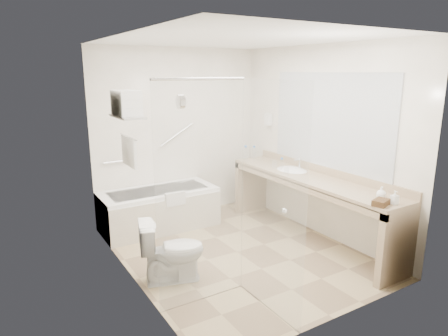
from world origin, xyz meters
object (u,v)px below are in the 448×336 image
vanity_counter (310,192)px  amenity_basket (381,202)px  toilet (172,251)px  water_bottle_left (282,165)px  bathtub (159,209)px

vanity_counter → amenity_basket: size_ratio=14.62×
vanity_counter → amenity_basket: vanity_counter is taller
vanity_counter → toilet: bearing=-178.2°
amenity_basket → water_bottle_left: size_ratio=1.04×
vanity_counter → water_bottle_left: bearing=103.7°
vanity_counter → amenity_basket: 1.24m
bathtub → amenity_basket: amenity_basket is taller
toilet → amenity_basket: amenity_basket is taller
bathtub → water_bottle_left: water_bottle_left is taller
vanity_counter → amenity_basket: (-0.18, -1.20, 0.24)m
vanity_counter → amenity_basket: bearing=-98.7°
toilet → amenity_basket: (1.79, -1.14, 0.55)m
vanity_counter → water_bottle_left: (-0.11, 0.45, 0.29)m
toilet → amenity_basket: 2.19m
toilet → water_bottle_left: 2.02m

